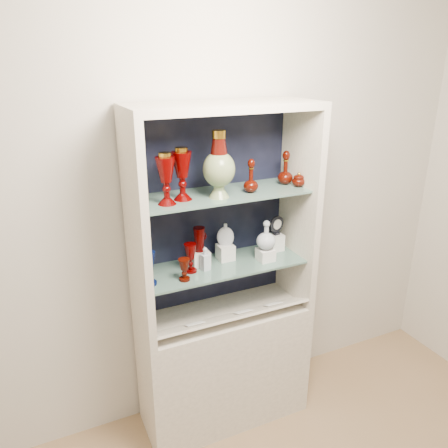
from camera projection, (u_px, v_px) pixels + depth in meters
name	position (u px, v px, depth m)	size (l,w,h in m)	color
wall_back	(208.00, 196.00, 2.52)	(3.50, 0.02, 2.80)	beige
cabinet_base	(224.00, 364.00, 2.69)	(1.00, 0.40, 0.75)	#BCB3A0
cabinet_back_panel	(210.00, 209.00, 2.52)	(0.98, 0.02, 1.15)	black
cabinet_side_left	(137.00, 233.00, 2.17)	(0.04, 0.40, 1.15)	#BCB3A0
cabinet_side_right	(299.00, 208.00, 2.55)	(0.04, 0.40, 1.15)	#BCB3A0
cabinet_top_cap	(224.00, 106.00, 2.15)	(1.00, 0.40, 0.04)	#BCB3A0
shelf_lower	(223.00, 265.00, 2.48)	(0.92, 0.34, 0.01)	slate
shelf_upper	(222.00, 194.00, 2.33)	(0.92, 0.34, 0.01)	slate
label_ledge	(232.00, 317.00, 2.46)	(0.92, 0.18, 0.01)	#BCB3A0
label_card_0	(273.00, 304.00, 2.56)	(0.10, 0.07, 0.00)	white
label_card_1	(195.00, 324.00, 2.36)	(0.10, 0.07, 0.00)	white
label_card_2	(243.00, 311.00, 2.48)	(0.10, 0.07, 0.00)	white
pedestal_lamp_left	(166.00, 179.00, 2.10)	(0.10, 0.10, 0.26)	#4A0100
pedestal_lamp_right	(182.00, 174.00, 2.17)	(0.10, 0.10, 0.26)	#4A0100
enamel_urn	(219.00, 164.00, 2.20)	(0.17, 0.17, 0.34)	#0C4915
ruby_decanter_a	(251.00, 174.00, 2.30)	(0.08, 0.08, 0.20)	#450B02
ruby_decanter_b	(286.00, 167.00, 2.46)	(0.09, 0.09, 0.20)	#450B02
lidded_bowl	(299.00, 179.00, 2.43)	(0.07, 0.07, 0.08)	#450B02
cobalt_goblet	(149.00, 268.00, 2.22)	(0.08, 0.08, 0.18)	#0A1546
ruby_goblet_tall	(190.00, 258.00, 2.36)	(0.07, 0.07, 0.16)	#4A0100
ruby_goblet_small	(184.00, 270.00, 2.27)	(0.06, 0.06, 0.12)	#450B02
riser_ruby_pitcher	(200.00, 257.00, 2.46)	(0.10, 0.10, 0.08)	silver
ruby_pitcher	(199.00, 239.00, 2.42)	(0.11, 0.07, 0.14)	#4A0100
clear_square_bottle	(205.00, 259.00, 2.39)	(0.05, 0.05, 0.13)	#ABB7C7
riser_flat_flask	(225.00, 252.00, 2.52)	(0.09, 0.09, 0.09)	silver
flat_flask	(225.00, 234.00, 2.48)	(0.10, 0.04, 0.14)	silver
riser_clear_round_decanter	(265.00, 255.00, 2.51)	(0.09, 0.09, 0.07)	silver
clear_round_decanter	(266.00, 236.00, 2.47)	(0.11, 0.11, 0.16)	#ABB7C7
riser_cameo_medallion	(276.00, 242.00, 2.65)	(0.08, 0.08, 0.10)	silver
cameo_medallion	(277.00, 225.00, 2.61)	(0.10, 0.04, 0.12)	black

